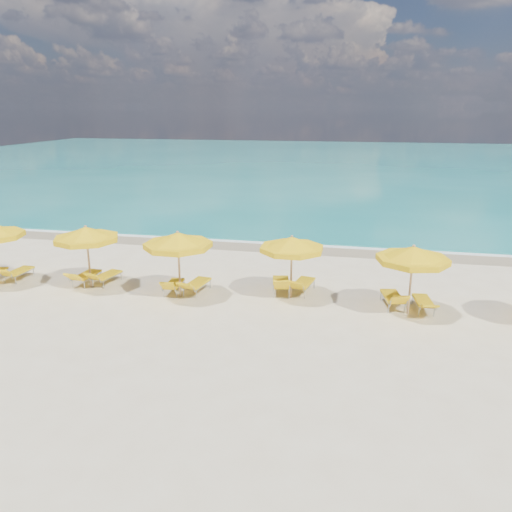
# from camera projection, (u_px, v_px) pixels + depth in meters

# --- Properties ---
(ground_plane) EXTENTS (120.00, 120.00, 0.00)m
(ground_plane) POSITION_uv_depth(u_px,v_px,m) (248.00, 298.00, 18.70)
(ground_plane) COLOR beige
(ocean) EXTENTS (120.00, 80.00, 0.30)m
(ocean) POSITION_uv_depth(u_px,v_px,m) (330.00, 163.00, 63.72)
(ocean) COLOR #157B77
(ocean) RESTS_ON ground
(wet_sand_band) EXTENTS (120.00, 2.60, 0.01)m
(wet_sand_band) POSITION_uv_depth(u_px,v_px,m) (279.00, 246.00, 25.64)
(wet_sand_band) COLOR tan
(wet_sand_band) RESTS_ON ground
(foam_line) EXTENTS (120.00, 1.20, 0.03)m
(foam_line) POSITION_uv_depth(u_px,v_px,m) (282.00, 242.00, 26.39)
(foam_line) COLOR white
(foam_line) RESTS_ON ground
(whitecap_near) EXTENTS (14.00, 0.36, 0.05)m
(whitecap_near) POSITION_uv_depth(u_px,v_px,m) (218.00, 207.00, 35.82)
(whitecap_near) COLOR white
(whitecap_near) RESTS_ON ground
(whitecap_far) EXTENTS (18.00, 0.30, 0.05)m
(whitecap_far) POSITION_uv_depth(u_px,v_px,m) (412.00, 197.00, 39.64)
(whitecap_far) COLOR white
(whitecap_far) RESTS_ON ground
(umbrella_1) EXTENTS (2.62, 2.62, 2.53)m
(umbrella_1) POSITION_uv_depth(u_px,v_px,m) (86.00, 235.00, 19.19)
(umbrella_1) COLOR tan
(umbrella_1) RESTS_ON ground
(umbrella_2) EXTENTS (3.35, 3.35, 2.57)m
(umbrella_2) POSITION_uv_depth(u_px,v_px,m) (178.00, 241.00, 18.17)
(umbrella_2) COLOR tan
(umbrella_2) RESTS_ON ground
(umbrella_3) EXTENTS (3.12, 3.12, 2.42)m
(umbrella_3) POSITION_uv_depth(u_px,v_px,m) (292.00, 245.00, 18.14)
(umbrella_3) COLOR tan
(umbrella_3) RESTS_ON ground
(umbrella_4) EXTENTS (2.82, 2.82, 2.49)m
(umbrella_4) POSITION_uv_depth(u_px,v_px,m) (413.00, 255.00, 16.66)
(umbrella_4) COLOR tan
(umbrella_4) RESTS_ON ground
(lounger_0_right) EXTENTS (0.62, 1.70, 0.77)m
(lounger_0_right) POSITION_uv_depth(u_px,v_px,m) (19.00, 275.00, 20.61)
(lounger_0_right) COLOR #A5A8AD
(lounger_0_right) RESTS_ON ground
(lounger_1_left) EXTENTS (0.69, 1.80, 0.78)m
(lounger_1_left) POSITION_uv_depth(u_px,v_px,m) (86.00, 279.00, 20.11)
(lounger_1_left) COLOR #A5A8AD
(lounger_1_left) RESTS_ON ground
(lounger_1_right) EXTENTS (0.88, 1.78, 0.77)m
(lounger_1_right) POSITION_uv_depth(u_px,v_px,m) (107.00, 279.00, 20.14)
(lounger_1_right) COLOR #A5A8AD
(lounger_1_right) RESTS_ON ground
(lounger_2_left) EXTENTS (0.66, 1.63, 0.76)m
(lounger_2_left) POSITION_uv_depth(u_px,v_px,m) (174.00, 288.00, 19.17)
(lounger_2_left) COLOR #A5A8AD
(lounger_2_left) RESTS_ON ground
(lounger_2_right) EXTENTS (0.87, 1.90, 0.78)m
(lounger_2_right) POSITION_uv_depth(u_px,v_px,m) (197.00, 287.00, 19.14)
(lounger_2_right) COLOR #A5A8AD
(lounger_2_right) RESTS_ON ground
(lounger_3_left) EXTENTS (0.96, 1.93, 0.90)m
(lounger_3_left) POSITION_uv_depth(u_px,v_px,m) (281.00, 287.00, 19.16)
(lounger_3_left) COLOR #A5A8AD
(lounger_3_left) RESTS_ON ground
(lounger_3_right) EXTENTS (0.95, 1.92, 0.84)m
(lounger_3_right) POSITION_uv_depth(u_px,v_px,m) (302.00, 287.00, 19.13)
(lounger_3_right) COLOR #A5A8AD
(lounger_3_right) RESTS_ON ground
(lounger_4_left) EXTENTS (0.94, 1.87, 0.85)m
(lounger_4_left) POSITION_uv_depth(u_px,v_px,m) (393.00, 301.00, 17.77)
(lounger_4_left) COLOR #A5A8AD
(lounger_4_left) RESTS_ON ground
(lounger_4_right) EXTENTS (0.75, 1.79, 0.64)m
(lounger_4_right) POSITION_uv_depth(u_px,v_px,m) (423.00, 305.00, 17.46)
(lounger_4_right) COLOR #A5A8AD
(lounger_4_right) RESTS_ON ground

